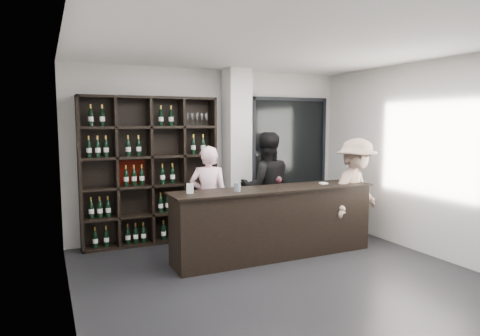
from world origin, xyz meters
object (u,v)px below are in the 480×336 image
tasting_counter (275,222)px  customer (356,193)px  wine_shelf (150,171)px  taster_pink (209,198)px  taster_black (266,188)px

tasting_counter → customer: (1.45, -0.05, 0.35)m
wine_shelf → taster_pink: (0.74, -0.72, -0.39)m
tasting_counter → customer: bearing=-2.7°
wine_shelf → taster_pink: bearing=-44.0°
wine_shelf → tasting_counter: wine_shelf is taller
wine_shelf → customer: (2.95, -1.52, -0.33)m
tasting_counter → taster_black: 0.88m
tasting_counter → taster_black: (0.25, 0.75, 0.39)m
tasting_counter → customer: size_ratio=1.81×
tasting_counter → taster_pink: taster_pink is taller
wine_shelf → taster_black: size_ratio=1.31×
tasting_counter → taster_black: bearing=70.8°
wine_shelf → customer: bearing=-27.2°
wine_shelf → taster_pink: wine_shelf is taller
taster_pink → tasting_counter: bearing=160.1°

